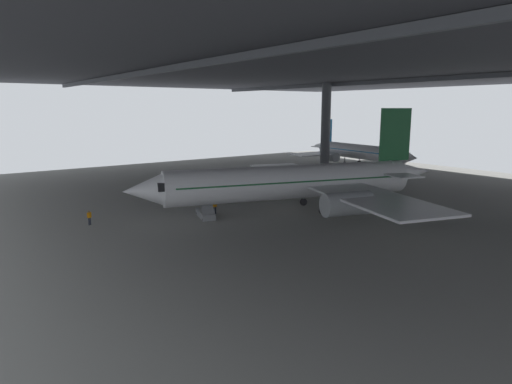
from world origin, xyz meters
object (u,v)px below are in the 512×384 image
crew_worker_near_nose (89,217)px  crew_worker_by_stairs (215,206)px  airplane_main (296,182)px  boarding_stairs (205,211)px  airplane_distant (358,151)px

crew_worker_near_nose → crew_worker_by_stairs: bearing=75.3°
airplane_main → crew_worker_near_nose: airplane_main is taller
boarding_stairs → crew_worker_by_stairs: boarding_stairs is taller
boarding_stairs → crew_worker_near_nose: 12.53m
crew_worker_by_stairs → airplane_main: bearing=62.2°
crew_worker_by_stairs → airplane_distant: size_ratio=0.05×
crew_worker_by_stairs → airplane_distant: bearing=112.4°
boarding_stairs → airplane_distant: 53.30m
airplane_main → airplane_distant: (-24.20, 38.89, -0.47)m
boarding_stairs → crew_worker_near_nose: boarding_stairs is taller
airplane_distant → crew_worker_by_stairs: bearing=-67.6°
airplane_main → crew_worker_near_nose: 23.71m
boarding_stairs → airplane_distant: bearing=112.4°
airplane_main → crew_worker_near_nose: (-8.10, -22.12, -2.70)m
airplane_main → airplane_distant: size_ratio=1.28×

